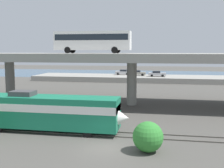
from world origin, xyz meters
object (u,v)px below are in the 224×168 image
(parked_car_1, at_px, (157,74))
(train_locomotive, at_px, (53,111))
(parked_car_3, at_px, (123,72))
(parked_car_2, at_px, (138,73))
(transit_bus_on_overpass, at_px, (92,40))

(parked_car_1, bearing_deg, train_locomotive, -100.58)
(train_locomotive, relative_size, parked_car_1, 3.51)
(parked_car_1, xyz_separation_m, parked_car_3, (-9.84, 4.03, -0.00))
(train_locomotive, xyz_separation_m, parked_car_3, (-0.53, 53.89, -0.03))
(parked_car_1, relative_size, parked_car_2, 1.04)
(train_locomotive, bearing_deg, parked_car_3, 90.56)
(train_locomotive, distance_m, parked_car_2, 51.87)
(parked_car_2, bearing_deg, train_locomotive, -94.29)
(parked_car_1, bearing_deg, parked_car_2, 161.13)
(train_locomotive, height_order, parked_car_1, train_locomotive)
(transit_bus_on_overpass, xyz_separation_m, parked_car_1, (9.32, 33.37, -7.84))
(transit_bus_on_overpass, bearing_deg, parked_car_2, -96.28)
(transit_bus_on_overpass, height_order, parked_car_2, transit_bus_on_overpass)
(parked_car_1, xyz_separation_m, parked_car_2, (-5.44, 1.86, -0.00))
(parked_car_1, bearing_deg, transit_bus_on_overpass, -105.60)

